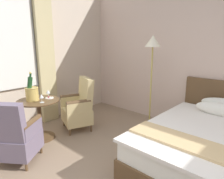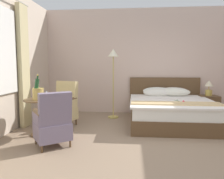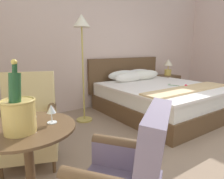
# 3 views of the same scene
# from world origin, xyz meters

# --- Properties ---
(ground_plane) EXTENTS (7.60, 7.60, 0.00)m
(ground_plane) POSITION_xyz_m (0.00, 0.00, 0.00)
(ground_plane) COLOR #8F765F
(wall_headboard_side) EXTENTS (6.22, 0.12, 3.01)m
(wall_headboard_side) POSITION_xyz_m (0.00, 2.77, 1.51)
(wall_headboard_side) COLOR beige
(wall_headboard_side) RESTS_ON ground
(bed) EXTENTS (1.97, 2.24, 1.05)m
(bed) POSITION_xyz_m (0.40, 1.63, 0.33)
(bed) COLOR brown
(bed) RESTS_ON ground
(nightstand) EXTENTS (0.52, 0.45, 0.59)m
(nightstand) POSITION_xyz_m (1.51, 2.31, 0.30)
(nightstand) COLOR brown
(nightstand) RESTS_ON ground
(bedside_lamp) EXTENTS (0.23, 0.23, 0.41)m
(bedside_lamp) POSITION_xyz_m (1.51, 2.31, 0.83)
(bedside_lamp) COLOR gold
(bedside_lamp) RESTS_ON nightstand
(floor_lamp_brass) EXTENTS (0.28, 0.28, 1.82)m
(floor_lamp_brass) POSITION_xyz_m (-1.02, 2.03, 1.46)
(floor_lamp_brass) COLOR tan
(floor_lamp_brass) RESTS_ON ground
(side_table_round) EXTENTS (0.72, 0.72, 0.72)m
(side_table_round) POSITION_xyz_m (-2.29, 0.43, 0.41)
(side_table_round) COLOR brown
(side_table_round) RESTS_ON ground
(champagne_bucket) EXTENTS (0.23, 0.23, 0.50)m
(champagne_bucket) POSITION_xyz_m (-2.34, 0.35, 0.87)
(champagne_bucket) COLOR tan
(champagne_bucket) RESTS_ON side_table_round
(wine_glass_near_bucket) EXTENTS (0.07, 0.07, 0.15)m
(wine_glass_near_bucket) POSITION_xyz_m (-2.11, 0.40, 0.82)
(wine_glass_near_bucket) COLOR white
(wine_glass_near_bucket) RESTS_ON side_table_round
(wine_glass_near_edge) EXTENTS (0.07, 0.07, 0.15)m
(wine_glass_near_edge) POSITION_xyz_m (-2.28, 0.63, 0.83)
(wine_glass_near_edge) COLOR white
(wine_glass_near_edge) RESTS_ON side_table_round
(snack_plate) EXTENTS (0.15, 0.15, 0.04)m
(snack_plate) POSITION_xyz_m (-2.25, 0.62, 0.73)
(snack_plate) COLOR white
(snack_plate) RESTS_ON side_table_round
(armchair_by_window) EXTENTS (0.73, 0.71, 1.03)m
(armchair_by_window) POSITION_xyz_m (-2.12, 1.17, 0.45)
(armchair_by_window) COLOR brown
(armchair_by_window) RESTS_ON ground
(armchair_facing_bed) EXTENTS (0.77, 0.77, 0.96)m
(armchair_facing_bed) POSITION_xyz_m (-1.86, -0.18, 0.41)
(armchair_facing_bed) COLOR brown
(armchair_facing_bed) RESTS_ON ground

